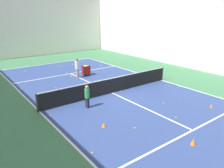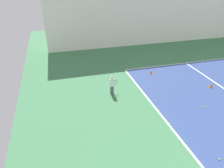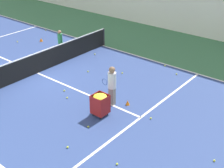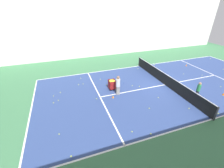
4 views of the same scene
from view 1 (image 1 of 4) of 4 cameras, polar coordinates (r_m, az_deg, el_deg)
ground_plane at (r=14.83m, az=0.00°, el=-2.36°), size 37.24×37.24×0.00m
court_playing_area at (r=14.83m, az=0.00°, el=-2.35°), size 9.94×22.65×0.00m
line_baseline_far at (r=24.50m, az=-16.15°, el=5.12°), size 9.94×0.10×0.00m
line_sideline_left at (r=12.72m, az=-18.37°, el=-6.88°), size 0.10×22.65×0.00m
line_sideline_right at (r=18.10m, az=12.71°, el=0.99°), size 0.10×22.65×0.00m
line_service_near at (r=10.96m, az=20.33°, el=-11.27°), size 9.94×0.10×0.00m
line_service_far at (r=19.94m, az=-10.81°, el=2.68°), size 9.94×0.10×0.00m
line_centre_service at (r=14.83m, az=0.00°, el=-2.34°), size 0.10×12.46×0.00m
hall_enclosure_right at (r=21.81m, az=22.88°, el=12.43°), size 0.15×33.54×7.13m
hall_enclosure_far at (r=29.10m, az=-20.73°, el=13.72°), size 20.54×0.15×7.13m
tennis_net at (r=14.65m, az=0.00°, el=-0.33°), size 10.24×0.10×1.07m
coach_at_net at (r=18.36m, az=-9.10°, el=4.55°), size 0.34×0.66×1.69m
child_midcourt at (r=12.38m, az=-6.53°, el=-2.87°), size 0.31×0.31×1.35m
ball_cart at (r=19.03m, az=-6.83°, el=4.11°), size 0.57×0.57×0.90m
training_cone_0 at (r=18.90m, az=-10.69°, el=2.17°), size 0.17×0.17×0.21m
training_cone_1 at (r=9.82m, az=20.45°, el=-13.97°), size 0.22×0.22×0.28m
training_cone_2 at (r=13.74m, az=24.54°, el=-5.24°), size 0.17×0.17×0.23m
training_cone_3 at (r=10.55m, az=-2.12°, el=-10.58°), size 0.22×0.22×0.22m
tennis_ball_0 at (r=10.47m, az=6.01°, el=-11.38°), size 0.07×0.07×0.07m
tennis_ball_1 at (r=21.10m, az=-25.70°, el=2.13°), size 0.07×0.07×0.07m
tennis_ball_2 at (r=21.94m, az=-5.72°, el=4.39°), size 0.07×0.07×0.07m
tennis_ball_3 at (r=12.02m, az=-15.84°, el=-7.95°), size 0.07×0.07×0.07m
tennis_ball_4 at (r=22.60m, az=-3.02°, el=4.85°), size 0.07×0.07×0.07m
tennis_ball_5 at (r=22.29m, az=-6.31°, el=4.58°), size 0.07×0.07×0.07m
tennis_ball_6 at (r=26.38m, az=-7.01°, el=6.64°), size 0.07×0.07×0.07m
tennis_ball_7 at (r=21.86m, az=-1.05°, el=4.43°), size 0.07×0.07×0.07m
tennis_ball_8 at (r=15.09m, az=2.30°, el=-1.87°), size 0.07×0.07×0.07m
tennis_ball_9 at (r=17.89m, az=9.77°, el=1.09°), size 0.07×0.07×0.07m
tennis_ball_11 at (r=15.62m, az=26.61°, el=-3.14°), size 0.07×0.07×0.07m
tennis_ball_12 at (r=16.93m, az=-3.70°, el=0.34°), size 0.07×0.07×0.07m
tennis_ball_13 at (r=23.62m, az=-11.70°, el=5.08°), size 0.07×0.07×0.07m
tennis_ball_15 at (r=17.82m, az=-21.88°, el=-0.04°), size 0.07×0.07×0.07m
tennis_ball_17 at (r=11.86m, az=16.39°, el=-8.37°), size 0.07×0.07×0.07m
tennis_ball_18 at (r=13.41m, az=13.29°, el=-4.96°), size 0.07×0.07×0.07m
tennis_ball_21 at (r=19.91m, az=7.58°, el=2.91°), size 0.07×0.07×0.07m
tennis_ball_22 at (r=23.30m, az=-10.28°, el=4.99°), size 0.07×0.07×0.07m
tennis_ball_23 at (r=21.93m, az=-21.70°, el=3.18°), size 0.07×0.07×0.07m
tennis_ball_24 at (r=20.70m, az=-2.17°, el=3.64°), size 0.07×0.07×0.07m
tennis_ball_25 at (r=19.80m, az=-4.79°, el=2.92°), size 0.07×0.07×0.07m
tennis_ball_26 at (r=22.99m, az=-13.10°, el=4.63°), size 0.07×0.07×0.07m
tennis_ball_28 at (r=20.17m, az=-11.67°, el=2.90°), size 0.07×0.07×0.07m
tennis_ball_29 at (r=23.24m, az=-13.94°, el=4.71°), size 0.07×0.07×0.07m
tennis_ball_30 at (r=16.83m, az=-22.65°, el=-1.17°), size 0.07×0.07×0.07m
tennis_ball_31 at (r=16.34m, az=-14.47°, el=-0.87°), size 0.07×0.07×0.07m
tennis_ball_32 at (r=17.56m, az=-3.73°, el=0.99°), size 0.07×0.07×0.07m
tennis_ball_33 at (r=16.73m, az=17.20°, el=-0.67°), size 0.07×0.07×0.07m
tennis_ball_34 at (r=13.64m, az=-13.73°, el=-4.59°), size 0.07×0.07×0.07m
tennis_ball_35 at (r=15.47m, az=-9.15°, el=-1.57°), size 0.07×0.07×0.07m
tennis_ball_36 at (r=8.84m, az=-5.19°, el=-17.46°), size 0.07×0.07×0.07m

